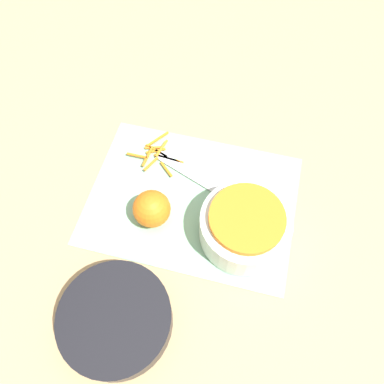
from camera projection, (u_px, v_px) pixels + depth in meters
The scene contains 7 objects.
ground_plane at pixel (192, 200), 0.80m from camera, with size 4.00×4.00×0.00m, color tan.
cutting_board at pixel (192, 199), 0.80m from camera, with size 0.44×0.32×0.01m.
bowl_speckled at pixel (245, 226), 0.72m from camera, with size 0.18×0.18×0.08m.
bowl_dark at pixel (116, 319), 0.66m from camera, with size 0.20×0.20×0.05m.
knife at pixel (224, 193), 0.80m from camera, with size 0.25×0.11×0.02m.
orange_left at pixel (152, 209), 0.74m from camera, with size 0.08×0.08×0.08m.
peel_pile at pixel (156, 154), 0.85m from camera, with size 0.13×0.12×0.01m.
Camera 1 is at (-0.09, 0.36, 0.71)m, focal length 35.00 mm.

